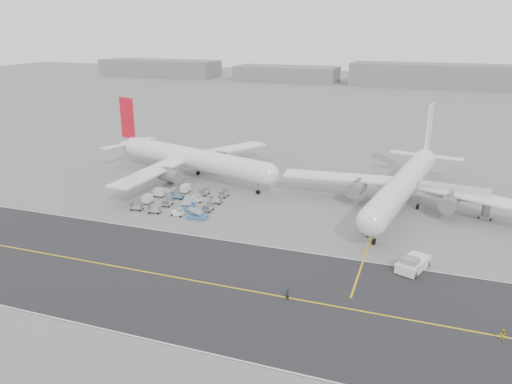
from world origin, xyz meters
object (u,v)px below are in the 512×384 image
(pushback_tug, at_px, (413,264))
(ground_crew_a, at_px, (287,295))
(airliner_b, at_px, (404,183))
(ground_crew_b, at_px, (502,335))
(airliner_a, at_px, (190,158))
(jet_bridge, at_px, (452,193))

(pushback_tug, bearing_deg, ground_crew_a, -115.40)
(airliner_b, distance_m, ground_crew_a, 47.93)
(ground_crew_b, bearing_deg, ground_crew_a, 16.45)
(airliner_a, height_order, airliner_b, airliner_b)
(airliner_b, bearing_deg, pushback_tug, -73.96)
(pushback_tug, relative_size, jet_bridge, 0.55)
(jet_bridge, bearing_deg, airliner_a, -177.04)
(ground_crew_a, bearing_deg, jet_bridge, 80.45)
(ground_crew_a, xyz_separation_m, ground_crew_b, (28.44, -0.13, -0.09))
(pushback_tug, xyz_separation_m, ground_crew_b, (11.80, -16.16, -0.25))
(airliner_b, relative_size, ground_crew_a, 30.64)
(airliner_a, bearing_deg, ground_crew_b, -109.04)
(jet_bridge, height_order, ground_crew_b, jet_bridge)
(airliner_a, height_order, pushback_tug, airliner_a)
(pushback_tug, distance_m, ground_crew_b, 20.01)
(airliner_b, distance_m, pushback_tug, 30.47)
(airliner_a, relative_size, airliner_b, 0.96)
(airliner_b, height_order, pushback_tug, airliner_b)
(airliner_a, distance_m, ground_crew_a, 64.55)
(airliner_b, height_order, ground_crew_b, airliner_b)
(jet_bridge, bearing_deg, ground_crew_b, -76.18)
(pushback_tug, xyz_separation_m, jet_bridge, (6.04, 29.74, 3.24))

